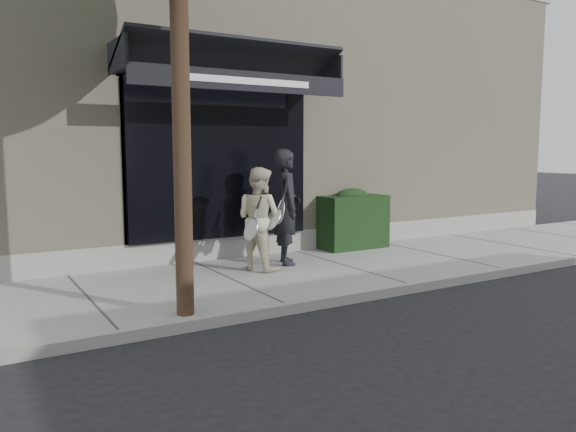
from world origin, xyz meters
TOP-DOWN VIEW (x-y plane):
  - ground at (0.00, 0.00)m, footprint 80.00×80.00m
  - sidewalk at (0.00, 0.00)m, footprint 20.00×3.00m
  - curb at (0.00, -1.55)m, footprint 20.00×0.10m
  - building_facade at (-0.01, 4.96)m, footprint 14.30×8.04m
  - hedge at (1.10, 1.25)m, footprint 1.30×0.70m
  - pedestrian_front at (-0.75, 0.57)m, footprint 0.88×0.91m
  - pedestrian_back at (-1.34, 0.41)m, footprint 0.86×0.95m

SIDE VIEW (x-z plane):
  - ground at x=0.00m, z-range 0.00..0.00m
  - sidewalk at x=0.00m, z-range 0.00..0.12m
  - curb at x=0.00m, z-range 0.00..0.14m
  - hedge at x=1.10m, z-range 0.09..1.23m
  - pedestrian_back at x=-1.34m, z-range 0.12..1.72m
  - pedestrian_front at x=-0.75m, z-range 0.12..1.99m
  - building_facade at x=-0.01m, z-range -0.08..5.56m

